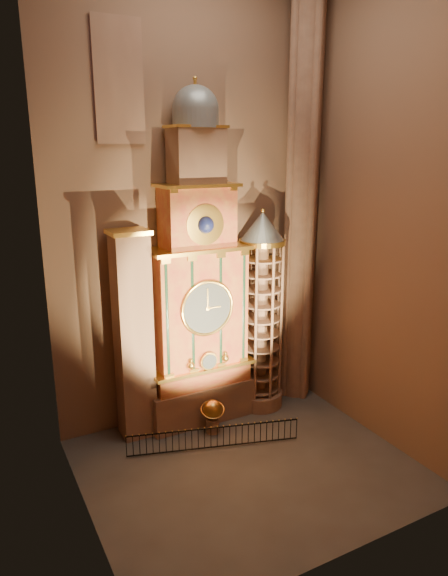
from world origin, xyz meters
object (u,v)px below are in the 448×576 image
astronomical_clock (198,296)px  stair_turret (261,314)px  iron_railing (214,438)px  portrait_tower (134,336)px  celestial_globe (213,413)px

astronomical_clock → stair_turret: 3.78m
astronomical_clock → iron_railing: (-0.69, -3.01, -6.10)m
astronomical_clock → stair_turret: astronomical_clock is taller
astronomical_clock → iron_railing: astronomical_clock is taller
portrait_tower → stair_turret: stair_turret is taller
astronomical_clock → portrait_tower: (-3.40, 0.02, -1.53)m
portrait_tower → celestial_globe: bearing=-26.7°
iron_railing → portrait_tower: bearing=131.9°
astronomical_clock → portrait_tower: size_ratio=1.64×
celestial_globe → iron_railing: celestial_globe is taller
iron_railing → astronomical_clock: bearing=77.1°
portrait_tower → stair_turret: 6.91m
stair_turret → celestial_globe: 5.71m
stair_turret → celestial_globe: stair_turret is taller
portrait_tower → celestial_globe: 5.54m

